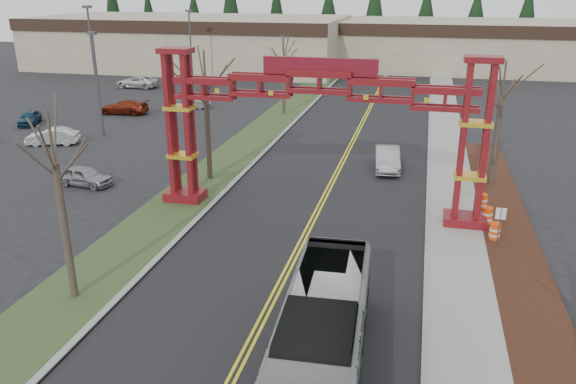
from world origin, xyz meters
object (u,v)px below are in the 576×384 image
(retail_building_west, at_px, (192,42))
(barrel_south, at_px, (495,232))
(parked_car_far_b, at_px, (137,82))
(parked_car_mid_a, at_px, (124,107))
(retail_building_east, at_px, (459,45))
(parked_car_far_a, at_px, (192,102))
(street_sign, at_px, (500,220))
(light_pole_mid, at_px, (92,48))
(bare_tree_median_far, at_px, (284,58))
(bare_tree_median_near, at_px, (55,164))
(parked_car_near_b, at_px, (53,137))
(transit_bus, at_px, (321,345))
(barrel_north, at_px, (482,202))
(silver_sedan, at_px, (387,159))
(bare_tree_median_mid, at_px, (206,89))
(parked_car_near_a, at_px, (84,176))
(bare_tree_right_far, at_px, (502,96))
(barrel_mid, at_px, (487,216))
(light_pole_near, at_px, (97,77))
(gateway_arch, at_px, (319,108))
(parked_car_mid_b, at_px, (29,118))
(light_pole_far, at_px, (191,42))

(retail_building_west, height_order, barrel_south, retail_building_west)
(parked_car_far_b, bearing_deg, parked_car_mid_a, 25.66)
(retail_building_east, distance_m, parked_car_far_a, 46.54)
(parked_car_far_a, bearing_deg, street_sign, -138.32)
(light_pole_mid, height_order, street_sign, light_pole_mid)
(parked_car_mid_a, distance_m, bare_tree_median_far, 16.58)
(parked_car_mid_a, height_order, bare_tree_median_near, bare_tree_median_near)
(retail_building_east, bearing_deg, parked_car_near_b, -122.20)
(transit_bus, xyz_separation_m, barrel_north, (6.26, 16.86, -1.04))
(parked_car_far_b, height_order, light_pole_mid, light_pole_mid)
(silver_sedan, height_order, bare_tree_median_mid, bare_tree_median_mid)
(transit_bus, distance_m, parked_car_near_a, 23.75)
(transit_bus, relative_size, parked_car_far_b, 2.10)
(parked_car_near_b, relative_size, bare_tree_right_far, 0.52)
(parked_car_near_b, bearing_deg, silver_sedan, 71.78)
(silver_sedan, height_order, parked_car_far_a, silver_sedan)
(transit_bus, height_order, parked_car_mid_a, transit_bus)
(transit_bus, bearing_deg, barrel_mid, 63.54)
(retail_building_east, relative_size, light_pole_mid, 3.77)
(parked_car_far_b, relative_size, light_pole_near, 0.61)
(retail_building_west, height_order, street_sign, retail_building_west)
(gateway_arch, distance_m, silver_sedan, 10.81)
(transit_bus, bearing_deg, parked_car_mid_b, 135.17)
(parked_car_near_b, xyz_separation_m, parked_car_mid_b, (-6.35, 5.59, -0.05))
(light_pole_near, bearing_deg, barrel_mid, -21.97)
(retail_building_west, height_order, transit_bus, retail_building_west)
(bare_tree_median_far, height_order, barrel_mid, bare_tree_median_far)
(bare_tree_median_far, relative_size, light_pole_near, 0.90)
(retail_building_east, relative_size, barrel_mid, 37.83)
(parked_car_far_a, xyz_separation_m, parked_car_far_b, (-11.32, 9.69, 0.10))
(gateway_arch, xyz_separation_m, bare_tree_right_far, (10.00, 7.39, -0.29))
(parked_car_mid_a, height_order, barrel_mid, parked_car_mid_a)
(bare_tree_median_near, bearing_deg, bare_tree_median_mid, 90.00)
(light_pole_mid, bearing_deg, light_pole_near, -57.08)
(parked_car_mid_a, distance_m, light_pole_near, 9.54)
(parked_car_near_a, relative_size, light_pole_far, 0.41)
(parked_car_near_a, relative_size, bare_tree_median_mid, 0.45)
(bare_tree_median_mid, distance_m, light_pole_far, 37.31)
(parked_car_mid_b, bearing_deg, bare_tree_right_far, -32.07)
(parked_car_mid_b, relative_size, bare_tree_median_mid, 0.44)
(silver_sedan, height_order, light_pole_near, light_pole_near)
(retail_building_west, xyz_separation_m, light_pole_mid, (1.01, -28.94, 2.07))
(transit_bus, relative_size, parked_car_near_b, 2.71)
(retail_building_east, xyz_separation_m, barrel_south, (-0.64, -63.56, -3.02))
(bare_tree_right_far, bearing_deg, gateway_arch, -143.55)
(parked_car_far_a, relative_size, parked_car_far_b, 0.73)
(bare_tree_median_near, distance_m, bare_tree_median_mid, 15.44)
(retail_building_east, xyz_separation_m, parked_car_near_a, (-25.34, -61.01, -2.88))
(retail_building_east, xyz_separation_m, barrel_north, (-0.91, -59.41, -3.02))
(light_pole_near, bearing_deg, parked_car_far_a, 77.10)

